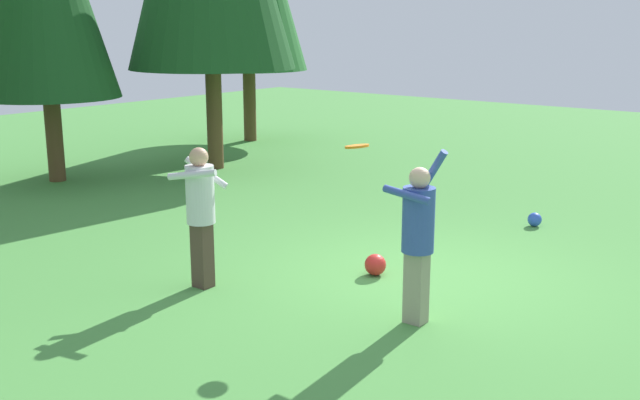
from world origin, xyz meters
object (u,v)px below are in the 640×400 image
object	(u,v)px
person_catcher	(201,205)
ball_blue	(535,219)
ball_red	(375,265)
frisbee	(357,146)
person_thrower	(418,231)

from	to	relation	value
person_catcher	ball_blue	size ratio (longest dim) A/B	7.83
person_catcher	ball_red	bearing A→B (deg)	26.65
person_catcher	ball_red	distance (m)	2.33
frisbee	person_thrower	bearing A→B (deg)	-96.58
person_catcher	ball_blue	distance (m)	5.61
frisbee	ball_blue	xyz separation A→B (m)	(4.41, -0.30, -1.70)
person_thrower	ball_red	xyz separation A→B (m)	(1.01, 1.21, -0.87)
ball_blue	ball_red	xyz separation A→B (m)	(-3.50, 0.64, 0.03)
person_thrower	person_catcher	bearing A→B (deg)	20.32
person_thrower	person_catcher	distance (m)	2.68
frisbee	ball_red	bearing A→B (deg)	20.56
person_catcher	ball_red	world-z (taller)	person_catcher
person_catcher	ball_blue	world-z (taller)	person_catcher
frisbee	ball_blue	distance (m)	4.73
frisbee	ball_blue	world-z (taller)	frisbee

